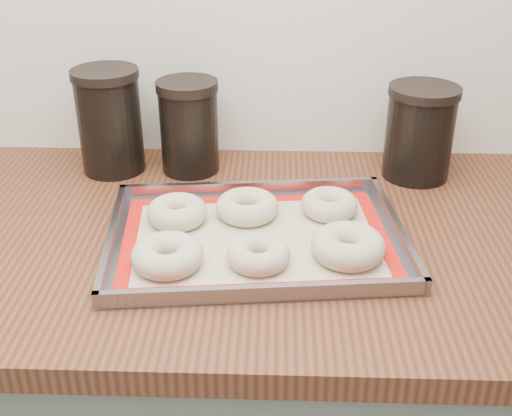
{
  "coord_description": "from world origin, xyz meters",
  "views": [
    {
      "loc": [
        0.0,
        0.77,
        1.43
      ],
      "look_at": [
        -0.03,
        1.64,
        0.96
      ],
      "focal_mm": 45.0,
      "sensor_mm": 36.0,
      "label": 1
    }
  ],
  "objects_px": {
    "baking_tray": "(256,238)",
    "bagel_back_right": "(329,204)",
    "canister_right": "(420,132)",
    "bagel_front_mid": "(258,254)",
    "bagel_front_left": "(167,255)",
    "canister_left": "(110,121)",
    "bagel_front_right": "(348,246)",
    "bagel_back_left": "(177,212)",
    "bagel_back_mid": "(247,207)",
    "canister_mid": "(189,126)"
  },
  "relations": [
    {
      "from": "bagel_front_right",
      "to": "canister_right",
      "type": "height_order",
      "value": "canister_right"
    },
    {
      "from": "baking_tray",
      "to": "canister_left",
      "type": "relative_size",
      "value": 2.47
    },
    {
      "from": "canister_right",
      "to": "bagel_front_mid",
      "type": "bearing_deg",
      "value": -131.45
    },
    {
      "from": "canister_right",
      "to": "baking_tray",
      "type": "bearing_deg",
      "value": -139.22
    },
    {
      "from": "bagel_back_left",
      "to": "baking_tray",
      "type": "bearing_deg",
      "value": -20.5
    },
    {
      "from": "baking_tray",
      "to": "bagel_front_mid",
      "type": "bearing_deg",
      "value": -85.21
    },
    {
      "from": "bagel_front_mid",
      "to": "bagel_back_left",
      "type": "height_order",
      "value": "bagel_back_left"
    },
    {
      "from": "baking_tray",
      "to": "bagel_back_left",
      "type": "bearing_deg",
      "value": 159.5
    },
    {
      "from": "baking_tray",
      "to": "bagel_back_right",
      "type": "xyz_separation_m",
      "value": [
        0.12,
        0.09,
        0.02
      ]
    },
    {
      "from": "canister_left",
      "to": "canister_right",
      "type": "xyz_separation_m",
      "value": [
        0.58,
        -0.01,
        -0.01
      ]
    },
    {
      "from": "canister_mid",
      "to": "canister_right",
      "type": "distance_m",
      "value": 0.43
    },
    {
      "from": "bagel_back_left",
      "to": "canister_left",
      "type": "relative_size",
      "value": 0.5
    },
    {
      "from": "bagel_back_left",
      "to": "canister_mid",
      "type": "xyz_separation_m",
      "value": [
        -0.0,
        0.22,
        0.07
      ]
    },
    {
      "from": "bagel_front_left",
      "to": "canister_mid",
      "type": "relative_size",
      "value": 0.6
    },
    {
      "from": "bagel_back_left",
      "to": "bagel_back_right",
      "type": "xyz_separation_m",
      "value": [
        0.25,
        0.04,
        -0.0
      ]
    },
    {
      "from": "baking_tray",
      "to": "canister_right",
      "type": "distance_m",
      "value": 0.4
    },
    {
      "from": "baking_tray",
      "to": "bagel_front_right",
      "type": "height_order",
      "value": "bagel_front_right"
    },
    {
      "from": "bagel_back_right",
      "to": "baking_tray",
      "type": "bearing_deg",
      "value": -144.41
    },
    {
      "from": "bagel_back_right",
      "to": "canister_right",
      "type": "height_order",
      "value": "canister_right"
    },
    {
      "from": "baking_tray",
      "to": "bagel_back_mid",
      "type": "xyz_separation_m",
      "value": [
        -0.02,
        0.07,
        0.02
      ]
    },
    {
      "from": "bagel_front_left",
      "to": "bagel_back_left",
      "type": "bearing_deg",
      "value": 92.11
    },
    {
      "from": "bagel_front_left",
      "to": "bagel_back_mid",
      "type": "xyz_separation_m",
      "value": [
        0.11,
        0.16,
        -0.0
      ]
    },
    {
      "from": "bagel_front_mid",
      "to": "canister_right",
      "type": "distance_m",
      "value": 0.44
    },
    {
      "from": "bagel_back_mid",
      "to": "bagel_back_right",
      "type": "xyz_separation_m",
      "value": [
        0.14,
        0.01,
        -0.0
      ]
    },
    {
      "from": "baking_tray",
      "to": "bagel_back_mid",
      "type": "relative_size",
      "value": 4.71
    },
    {
      "from": "bagel_front_right",
      "to": "canister_mid",
      "type": "distance_m",
      "value": 0.43
    },
    {
      "from": "baking_tray",
      "to": "bagel_back_right",
      "type": "distance_m",
      "value": 0.15
    },
    {
      "from": "bagel_back_right",
      "to": "canister_mid",
      "type": "relative_size",
      "value": 0.53
    },
    {
      "from": "canister_mid",
      "to": "bagel_front_left",
      "type": "bearing_deg",
      "value": -88.43
    },
    {
      "from": "baking_tray",
      "to": "bagel_front_left",
      "type": "relative_size",
      "value": 4.65
    },
    {
      "from": "bagel_front_mid",
      "to": "bagel_front_left",
      "type": "bearing_deg",
      "value": -175.46
    },
    {
      "from": "baking_tray",
      "to": "bagel_back_left",
      "type": "xyz_separation_m",
      "value": [
        -0.13,
        0.05,
        0.02
      ]
    },
    {
      "from": "bagel_back_right",
      "to": "canister_right",
      "type": "relative_size",
      "value": 0.54
    },
    {
      "from": "bagel_back_right",
      "to": "canister_mid",
      "type": "xyz_separation_m",
      "value": [
        -0.26,
        0.18,
        0.07
      ]
    },
    {
      "from": "bagel_front_left",
      "to": "canister_left",
      "type": "distance_m",
      "value": 0.39
    },
    {
      "from": "bagel_front_left",
      "to": "bagel_back_mid",
      "type": "bearing_deg",
      "value": 55.01
    },
    {
      "from": "canister_left",
      "to": "bagel_back_left",
      "type": "bearing_deg",
      "value": -54.21
    },
    {
      "from": "bagel_front_mid",
      "to": "bagel_back_right",
      "type": "xyz_separation_m",
      "value": [
        0.11,
        0.16,
        0.0
      ]
    },
    {
      "from": "bagel_back_left",
      "to": "bagel_back_right",
      "type": "height_order",
      "value": "bagel_back_left"
    },
    {
      "from": "bagel_back_right",
      "to": "canister_right",
      "type": "xyz_separation_m",
      "value": [
        0.17,
        0.17,
        0.07
      ]
    },
    {
      "from": "bagel_front_right",
      "to": "bagel_back_mid",
      "type": "height_order",
      "value": "bagel_front_right"
    },
    {
      "from": "canister_mid",
      "to": "canister_right",
      "type": "bearing_deg",
      "value": -1.6
    },
    {
      "from": "bagel_back_left",
      "to": "bagel_back_right",
      "type": "distance_m",
      "value": 0.25
    },
    {
      "from": "bagel_front_left",
      "to": "bagel_front_mid",
      "type": "xyz_separation_m",
      "value": [
        0.13,
        0.01,
        -0.0
      ]
    },
    {
      "from": "bagel_back_mid",
      "to": "bagel_back_right",
      "type": "height_order",
      "value": "same"
    },
    {
      "from": "baking_tray",
      "to": "canister_right",
      "type": "relative_size",
      "value": 2.8
    },
    {
      "from": "bagel_front_mid",
      "to": "bagel_back_right",
      "type": "height_order",
      "value": "same"
    },
    {
      "from": "baking_tray",
      "to": "bagel_front_right",
      "type": "distance_m",
      "value": 0.15
    },
    {
      "from": "canister_left",
      "to": "canister_right",
      "type": "relative_size",
      "value": 1.13
    },
    {
      "from": "bagel_front_mid",
      "to": "canister_right",
      "type": "height_order",
      "value": "canister_right"
    }
  ]
}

